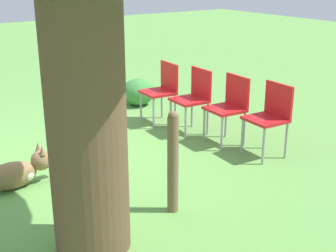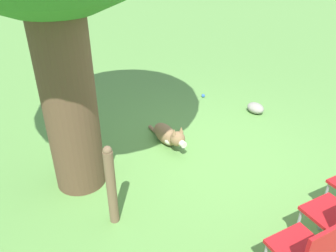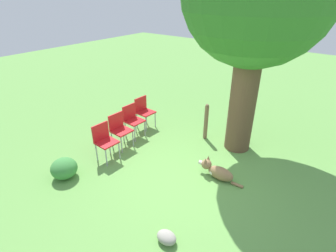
# 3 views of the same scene
# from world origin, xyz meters

# --- Properties ---
(ground_plane) EXTENTS (30.00, 30.00, 0.00)m
(ground_plane) POSITION_xyz_m (0.00, 0.00, 0.00)
(ground_plane) COLOR #609947
(dog) EXTENTS (1.03, 0.26, 0.42)m
(dog) POSITION_xyz_m (0.60, 0.17, 0.16)
(dog) COLOR olive
(dog) RESTS_ON ground_plane
(fence_post) EXTENTS (0.11, 0.11, 0.99)m
(fence_post) POSITION_xyz_m (-0.45, 1.49, 0.50)
(fence_post) COLOR brown
(fence_post) RESTS_ON ground_plane
(red_chair_2) EXTENTS (0.44, 0.46, 0.89)m
(red_chair_2) POSITION_xyz_m (-2.08, 0.40, 0.53)
(red_chair_2) COLOR red
(red_chair_2) RESTS_ON ground_plane
(tennis_ball) EXTENTS (0.07, 0.07, 0.07)m
(tennis_ball) POSITION_xyz_m (1.77, -1.32, 0.03)
(tennis_ball) COLOR blue
(tennis_ball) RESTS_ON ground_plane
(garden_rock) EXTENTS (0.34, 0.25, 0.18)m
(garden_rock) POSITION_xyz_m (0.74, -1.75, 0.09)
(garden_rock) COLOR gray
(garden_rock) RESTS_ON ground_plane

